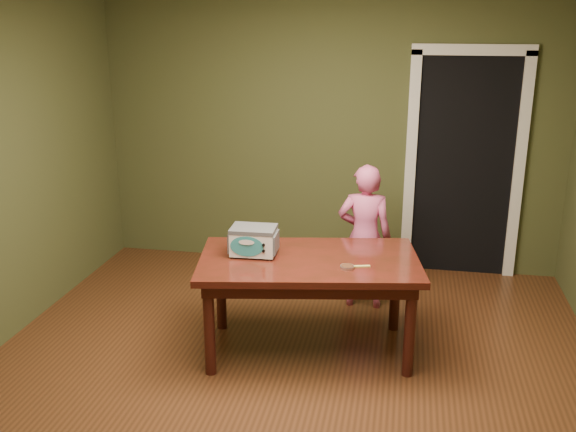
% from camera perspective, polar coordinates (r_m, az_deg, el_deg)
% --- Properties ---
extents(floor, '(5.00, 5.00, 0.00)m').
position_cam_1_polar(floor, '(4.49, -0.78, -15.60)').
color(floor, '#593019').
rests_on(floor, ground).
extents(room_shell, '(4.52, 5.02, 2.61)m').
position_cam_1_polar(room_shell, '(3.84, -0.89, 6.29)').
color(room_shell, '#414625').
rests_on(room_shell, ground).
extents(doorway, '(1.10, 0.66, 2.25)m').
position_cam_1_polar(doorway, '(6.64, 15.16, 4.73)').
color(doorway, black).
rests_on(doorway, ground).
extents(dining_table, '(1.73, 1.16, 0.75)m').
position_cam_1_polar(dining_table, '(4.74, 1.87, -4.88)').
color(dining_table, '#33150B').
rests_on(dining_table, floor).
extents(toy_oven, '(0.36, 0.25, 0.22)m').
position_cam_1_polar(toy_oven, '(4.73, -3.08, -2.13)').
color(toy_oven, '#4C4F54').
rests_on(toy_oven, dining_table).
extents(baking_pan, '(0.10, 0.10, 0.02)m').
position_cam_1_polar(baking_pan, '(4.53, 5.28, -4.52)').
color(baking_pan, silver).
rests_on(baking_pan, dining_table).
extents(spatula, '(0.18, 0.07, 0.01)m').
position_cam_1_polar(spatula, '(4.56, 6.19, -4.46)').
color(spatula, '#D4CC5C').
rests_on(spatula, dining_table).
extents(child, '(0.47, 0.32, 1.27)m').
position_cam_1_polar(child, '(5.53, 6.82, -1.83)').
color(child, '#D9598E').
rests_on(child, floor).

